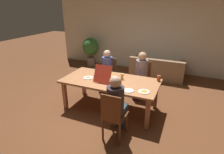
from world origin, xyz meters
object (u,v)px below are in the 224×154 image
at_px(drinking_glass_1, 159,78).
at_px(couch, 157,70).
at_px(plate_0, 128,91).
at_px(drinking_glass_2, 119,81).
at_px(person_0, 106,68).
at_px(plate_2, 144,91).
at_px(plate_1, 88,78).
at_px(dining_table, 110,83).
at_px(chair_1, 113,115).
at_px(person_2, 141,72).
at_px(chair_2, 142,77).
at_px(drinking_glass_0, 122,76).
at_px(person_1, 116,101).
at_px(potted_plant, 91,48).
at_px(pizza_box_0, 107,77).
at_px(chair_0, 109,72).

height_order(drinking_glass_1, couch, drinking_glass_1).
relative_size(plate_0, drinking_glass_2, 1.99).
relative_size(person_0, plate_2, 5.10).
bearing_deg(plate_0, plate_1, 165.90).
relative_size(dining_table, plate_2, 9.49).
bearing_deg(dining_table, drinking_glass_2, -22.19).
distance_m(chair_1, drinking_glass_2, 0.95).
relative_size(person_2, plate_0, 5.69).
bearing_deg(drinking_glass_2, drinking_glass_1, 32.69).
xyz_separation_m(chair_2, drinking_glass_0, (-0.26, -0.85, 0.30)).
bearing_deg(plate_2, person_1, -123.33).
distance_m(drinking_glass_2, potted_plant, 3.64).
bearing_deg(plate_0, dining_table, 147.58).
distance_m(chair_2, potted_plant, 3.07).
xyz_separation_m(person_2, pizza_box_0, (-0.59, -0.83, 0.07)).
relative_size(dining_table, drinking_glass_0, 16.32).
xyz_separation_m(chair_0, plate_1, (-0.04, -1.08, 0.23)).
bearing_deg(drinking_glass_0, drinking_glass_1, 15.95).
relative_size(drinking_glass_0, drinking_glass_1, 1.03).
height_order(person_2, drinking_glass_1, person_2).
bearing_deg(chair_0, drinking_glass_0, -49.03).
xyz_separation_m(person_2, plate_1, (-1.02, -0.94, 0.02)).
xyz_separation_m(chair_1, plate_1, (-1.02, 0.91, 0.22)).
height_order(chair_0, drinking_glass_2, chair_0).
height_order(chair_0, plate_2, chair_0).
xyz_separation_m(dining_table, chair_1, (0.49, -0.99, -0.13)).
bearing_deg(plate_1, couch, 65.22).
xyz_separation_m(chair_0, potted_plant, (-1.56, 1.71, 0.19)).
xyz_separation_m(chair_2, plate_2, (0.37, -1.29, 0.24)).
bearing_deg(plate_2, couch, 94.32).
relative_size(plate_0, drinking_glass_0, 1.59).
bearing_deg(chair_0, chair_1, -63.58).
height_order(person_0, plate_1, person_0).
distance_m(dining_table, chair_1, 1.11).
distance_m(person_2, potted_plant, 3.15).
bearing_deg(person_0, person_2, 1.21).
height_order(plate_0, drinking_glass_1, drinking_glass_1).
height_order(dining_table, person_1, person_1).
height_order(chair_1, drinking_glass_2, chair_1).
distance_m(person_2, plate_0, 1.22).
relative_size(person_2, plate_2, 5.28).
distance_m(person_1, pizza_box_0, 1.06).
bearing_deg(chair_0, drinking_glass_1, -21.66).
height_order(dining_table, person_2, person_2).
relative_size(person_0, plate_0, 5.50).
distance_m(chair_0, drinking_glass_1, 1.66).
bearing_deg(person_2, drinking_glass_1, -41.44).
distance_m(plate_0, plate_2, 0.31).
relative_size(chair_0, drinking_glass_2, 8.48).
bearing_deg(person_0, dining_table, -59.58).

